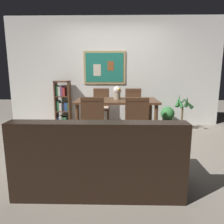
{
  "coord_description": "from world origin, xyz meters",
  "views": [
    {
      "loc": [
        0.07,
        -3.67,
        1.34
      ],
      "look_at": [
        -0.0,
        -0.17,
        0.65
      ],
      "focal_mm": 34.01,
      "sensor_mm": 36.0,
      "label": 1
    }
  ],
  "objects": [
    {
      "name": "flower_vase",
      "position": [
        0.08,
        0.65,
        0.9
      ],
      "size": [
        0.17,
        0.18,
        0.27
      ],
      "color": "tan",
      "rests_on": "dining_table"
    },
    {
      "name": "potted_palm",
      "position": [
        1.52,
        0.93,
        0.36
      ],
      "size": [
        0.39,
        0.41,
        0.85
      ],
      "color": "#4C4742",
      "rests_on": "ground_plane"
    },
    {
      "name": "leather_couch",
      "position": [
        -0.13,
        -1.39,
        0.31
      ],
      "size": [
        1.8,
        0.84,
        0.84
      ],
      "color": "black",
      "rests_on": "ground_plane"
    },
    {
      "name": "wall_back_with_painting",
      "position": [
        -0.0,
        1.65,
        1.3
      ],
      "size": [
        5.2,
        0.14,
        2.6
      ],
      "color": "silver",
      "rests_on": "ground_plane"
    },
    {
      "name": "bookshelf",
      "position": [
        -1.24,
        1.39,
        0.52
      ],
      "size": [
        0.36,
        0.28,
        1.09
      ],
      "color": "brown",
      "rests_on": "ground_plane"
    },
    {
      "name": "ground_plane",
      "position": [
        0.0,
        0.0,
        0.0
      ],
      "size": [
        12.0,
        12.0,
        0.0
      ],
      "primitive_type": "plane",
      "color": "gray"
    },
    {
      "name": "dining_chair_far_left",
      "position": [
        -0.3,
        1.34,
        0.54
      ],
      "size": [
        0.4,
        0.41,
        0.91
      ],
      "color": "brown",
      "rests_on": "ground_plane"
    },
    {
      "name": "potted_ivy",
      "position": [
        1.3,
        1.34,
        0.26
      ],
      "size": [
        0.32,
        0.32,
        0.52
      ],
      "color": "#4C4742",
      "rests_on": "ground_plane"
    },
    {
      "name": "dining_chair_near_left",
      "position": [
        -0.33,
        -0.15,
        0.54
      ],
      "size": [
        0.4,
        0.41,
        0.91
      ],
      "color": "brown",
      "rests_on": "ground_plane"
    },
    {
      "name": "dining_chair_far_right",
      "position": [
        0.47,
        1.32,
        0.54
      ],
      "size": [
        0.4,
        0.41,
        0.91
      ],
      "color": "brown",
      "rests_on": "ground_plane"
    },
    {
      "name": "dining_table",
      "position": [
        0.07,
        0.59,
        0.66
      ],
      "size": [
        1.65,
        0.83,
        0.76
      ],
      "color": "brown",
      "rests_on": "ground_plane"
    },
    {
      "name": "dining_chair_near_right",
      "position": [
        0.41,
        -0.18,
        0.54
      ],
      "size": [
        0.4,
        0.41,
        0.91
      ],
      "color": "brown",
      "rests_on": "ground_plane"
    }
  ]
}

